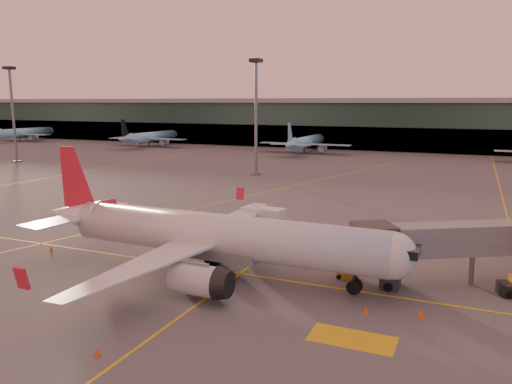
% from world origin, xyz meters
% --- Properties ---
extents(ground, '(600.00, 600.00, 0.00)m').
position_xyz_m(ground, '(0.00, 0.00, 0.00)').
color(ground, '#4C4F54').
rests_on(ground, ground).
extents(taxi_markings, '(100.12, 173.00, 0.01)m').
position_xyz_m(taxi_markings, '(-7.32, 44.49, 0.01)').
color(taxi_markings, gold).
rests_on(taxi_markings, ground).
extents(terminal, '(400.00, 20.00, 17.60)m').
position_xyz_m(terminal, '(0.00, 141.79, 8.76)').
color(terminal, '#19382D').
rests_on(terminal, ground).
extents(mast_west_far, '(2.40, 2.40, 25.60)m').
position_xyz_m(mast_west_far, '(-90.00, 62.00, 14.86)').
color(mast_west_far, slate).
rests_on(mast_west_far, ground).
extents(mast_west_near, '(2.40, 2.40, 25.60)m').
position_xyz_m(mast_west_near, '(-20.00, 66.00, 14.86)').
color(mast_west_near, slate).
rests_on(mast_west_near, ground).
extents(distant_aircraft_row, '(290.00, 34.00, 13.00)m').
position_xyz_m(distant_aircraft_row, '(-21.00, 118.00, 0.00)').
color(distant_aircraft_row, '#86C8E1').
rests_on(distant_aircraft_row, ground).
extents(main_airplane, '(38.68, 34.73, 11.71)m').
position_xyz_m(main_airplane, '(2.47, 3.73, 3.80)').
color(main_airplane, silver).
rests_on(main_airplane, ground).
extents(jet_bridge, '(21.18, 14.19, 5.82)m').
position_xyz_m(jet_bridge, '(26.59, 11.62, 4.00)').
color(jet_bridge, slate).
rests_on(jet_bridge, ground).
extents(catering_truck, '(5.16, 2.57, 3.90)m').
position_xyz_m(catering_truck, '(2.45, 17.05, 2.22)').
color(catering_truck, maroon).
rests_on(catering_truck, ground).
extents(gpu_cart, '(2.17, 1.65, 1.13)m').
position_xyz_m(gpu_cart, '(14.73, 7.97, 0.55)').
color(gpu_cart, orange).
rests_on(gpu_cart, ground).
extents(cone_nose, '(0.50, 0.50, 0.64)m').
position_xyz_m(cone_nose, '(22.06, 1.58, 0.31)').
color(cone_nose, '#E04C0B').
rests_on(cone_nose, ground).
extents(cone_tail, '(0.45, 0.45, 0.58)m').
position_xyz_m(cone_tail, '(-17.47, 3.33, 0.28)').
color(cone_tail, '#E04C0B').
rests_on(cone_tail, ground).
extents(cone_wing_right, '(0.46, 0.46, 0.58)m').
position_xyz_m(cone_wing_right, '(3.27, -13.01, 0.28)').
color(cone_wing_right, '#E04C0B').
rests_on(cone_wing_right, ground).
extents(cone_wing_left, '(0.51, 0.51, 0.64)m').
position_xyz_m(cone_wing_left, '(1.81, 22.42, 0.31)').
color(cone_wing_left, '#E04C0B').
rests_on(cone_wing_left, ground).
extents(cone_fwd, '(0.46, 0.46, 0.59)m').
position_xyz_m(cone_fwd, '(18.01, 0.70, 0.28)').
color(cone_fwd, '#E04C0B').
rests_on(cone_fwd, ground).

